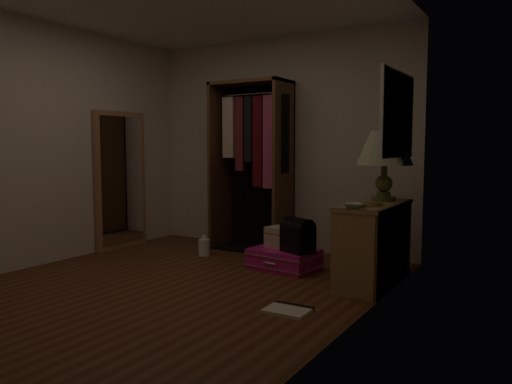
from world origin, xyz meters
TOP-DOWN VIEW (x-y plane):
  - ground at (0.00, 0.00)m, footprint 4.00×4.00m
  - room_walls at (0.08, 0.04)m, footprint 3.52×4.02m
  - console_bookshelf at (1.53, 1.04)m, footprint 0.42×1.12m
  - open_wardrobe at (-0.21, 1.77)m, footprint 0.97×0.50m
  - floor_mirror at (-1.70, 1.00)m, footprint 0.06×0.80m
  - pink_suitcase at (0.57, 1.06)m, footprint 0.74×0.57m
  - train_case at (0.51, 1.12)m, footprint 0.36×0.28m
  - black_bag at (0.76, 1.00)m, footprint 0.38×0.32m
  - table_lamp at (1.54, 1.27)m, footprint 0.55×0.55m
  - brass_tray at (1.54, 0.81)m, footprint 0.31×0.31m
  - ceramic_bowl at (1.49, 0.57)m, footprint 0.21×0.21m
  - white_jug at (-0.53, 1.15)m, footprint 0.14×0.14m
  - floor_book at (1.23, -0.11)m, footprint 0.34×0.27m

SIDE VIEW (x-z plane):
  - ground at x=0.00m, z-range 0.00..0.00m
  - floor_book at x=1.23m, z-range 0.00..0.03m
  - white_jug at x=-0.53m, z-range -0.02..0.22m
  - pink_suitcase at x=0.57m, z-range 0.00..0.21m
  - train_case at x=0.51m, z-range 0.20..0.43m
  - console_bookshelf at x=1.53m, z-range 0.02..0.77m
  - black_bag at x=0.76m, z-range 0.21..0.57m
  - brass_tray at x=1.54m, z-range 0.75..0.77m
  - ceramic_bowl at x=1.49m, z-range 0.75..0.79m
  - floor_mirror at x=-1.70m, z-range 0.00..1.70m
  - open_wardrobe at x=-0.21m, z-range 0.18..2.23m
  - table_lamp at x=1.54m, z-range 0.90..1.57m
  - room_walls at x=0.08m, z-range 0.20..2.80m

